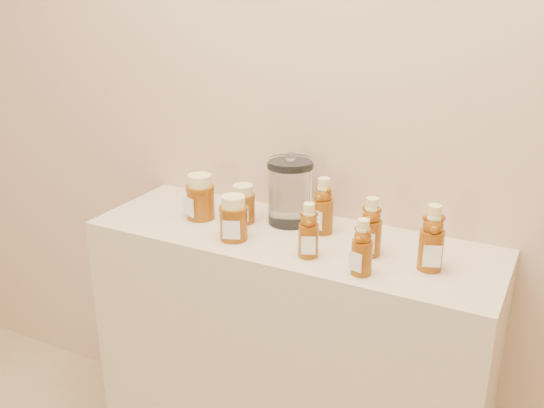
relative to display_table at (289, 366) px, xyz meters
The scene contains 11 objects.
wall_back 0.92m from the display_table, 90.00° to the left, with size 3.50×0.02×2.70m, color tan.
display_table is the anchor object (origin of this frame).
bear_bottle_back_left 0.55m from the display_table, 42.52° to the left, with size 0.06×0.06×0.19m, color #6C3208, non-canonical shape.
bear_bottle_back_mid 0.59m from the display_table, ahead, with size 0.06×0.06×0.18m, color #6C3208, non-canonical shape.
bear_bottle_back_right 0.68m from the display_table, ahead, with size 0.07×0.07×0.20m, color #6C3208, non-canonical shape.
bear_bottle_front_left 0.55m from the display_table, 45.10° to the right, with size 0.06×0.06×0.17m, color #6C3208, non-canonical shape.
bear_bottle_front_right 0.61m from the display_table, 26.87° to the right, with size 0.06×0.06×0.17m, color #6C3208, non-canonical shape.
honey_jar_left 0.60m from the display_table, behind, with size 0.09×0.09×0.14m, color #6C3208, non-canonical shape.
honey_jar_back 0.54m from the display_table, behind, with size 0.07×0.07×0.12m, color #6C3208, non-canonical shape.
honey_jar_front 0.54m from the display_table, 144.78° to the right, with size 0.08×0.08×0.13m, color #6C3208, non-canonical shape.
glass_canister 0.57m from the display_table, 117.63° to the left, with size 0.14×0.14×0.21m, color white, non-canonical shape.
Camera 1 is at (0.69, 0.10, 1.61)m, focal length 40.00 mm.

